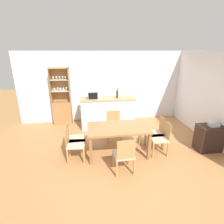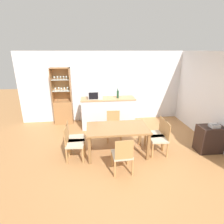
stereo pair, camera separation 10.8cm
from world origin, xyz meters
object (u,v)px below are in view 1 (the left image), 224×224
at_px(dining_chair_side_right_far, 157,133).
at_px(dining_chair_head_near, 124,155).
at_px(side_cabinet, 209,138).
at_px(display_cabinet, 62,108).
at_px(dining_chair_side_left_near, 74,144).
at_px(microwave, 95,95).
at_px(dining_chair_side_right_near, 161,138).
at_px(telephone, 214,125).
at_px(wine_bottle, 117,94).
at_px(dining_chair_head_far, 114,126).
at_px(dining_chair_side_left_far, 75,139).
at_px(dining_table, 118,130).

bearing_deg(dining_chair_side_right_far, dining_chair_head_near, 127.04).
relative_size(dining_chair_head_near, side_cabinet, 1.21).
height_order(display_cabinet, dining_chair_side_right_far, display_cabinet).
bearing_deg(dining_chair_side_left_near, microwave, 166.66).
distance_m(dining_chair_side_right_near, telephone, 1.41).
height_order(dining_chair_side_left_near, telephone, dining_chair_side_left_near).
bearing_deg(wine_bottle, telephone, -40.91).
height_order(dining_chair_head_far, microwave, microwave).
height_order(side_cabinet, telephone, telephone).
distance_m(dining_chair_side_right_near, dining_chair_side_left_far, 2.20).
height_order(display_cabinet, microwave, display_cabinet).
bearing_deg(dining_table, dining_chair_side_left_far, 173.27).
xyz_separation_m(dining_chair_side_right_near, telephone, (1.37, -0.08, 0.32)).
relative_size(display_cabinet, dining_table, 1.31).
height_order(dining_chair_head_near, dining_chair_side_right_far, same).
bearing_deg(dining_chair_side_right_far, dining_table, 94.55).
distance_m(dining_table, dining_chair_side_left_far, 1.12).
bearing_deg(dining_chair_side_right_far, wine_bottle, 25.68).
height_order(dining_table, microwave, microwave).
xyz_separation_m(microwave, telephone, (2.96, -1.97, -0.42)).
relative_size(dining_chair_side_right_far, dining_chair_side_left_near, 1.00).
height_order(dining_chair_side_right_far, telephone, dining_chair_side_right_far).
height_order(dining_chair_side_left_far, microwave, microwave).
bearing_deg(dining_chair_head_far, dining_chair_side_left_near, 41.23).
xyz_separation_m(dining_chair_head_far, dining_chair_side_left_far, (-1.09, -0.63, 0.00)).
bearing_deg(side_cabinet, dining_chair_side_right_far, 167.50).
bearing_deg(dining_table, telephone, -4.90).
height_order(dining_chair_side_left_far, telephone, dining_chair_side_left_far).
xyz_separation_m(display_cabinet, dining_chair_side_right_near, (2.75, -2.40, -0.16)).
bearing_deg(dining_chair_head_near, microwave, 98.31).
distance_m(dining_chair_side_right_far, microwave, 2.38).
distance_m(dining_chair_side_right_near, dining_chair_side_left_near, 2.18).
bearing_deg(dining_chair_head_near, telephone, 9.85).
bearing_deg(microwave, dining_chair_head_near, -78.89).
bearing_deg(display_cabinet, dining_table, -53.77).
xyz_separation_m(dining_chair_side_right_far, dining_chair_side_left_far, (-2.18, -0.00, 0.00)).
bearing_deg(dining_chair_head_far, microwave, -61.47).
relative_size(dining_chair_side_left_near, wine_bottle, 2.63).
distance_m(display_cabinet, side_cabinet, 4.77).
bearing_deg(dining_chair_head_near, dining_chair_side_right_near, 27.22).
relative_size(dining_chair_head_near, dining_chair_side_right_near, 1.00).
height_order(display_cabinet, dining_chair_side_left_near, display_cabinet).
bearing_deg(wine_bottle, dining_chair_head_far, -105.18).
xyz_separation_m(dining_chair_side_right_near, dining_chair_side_left_far, (-2.18, 0.26, 0.00)).
height_order(dining_chair_head_near, dining_chair_side_right_near, same).
relative_size(display_cabinet, microwave, 4.31).
xyz_separation_m(dining_table, side_cabinet, (2.44, -0.16, -0.30)).
bearing_deg(dining_chair_side_right_near, telephone, -90.03).
xyz_separation_m(dining_chair_side_right_far, telephone, (1.37, -0.34, 0.32)).
bearing_deg(telephone, wine_bottle, 139.09).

